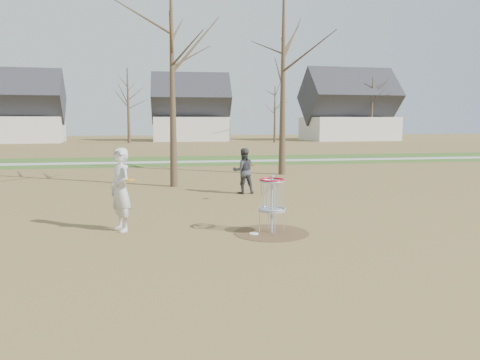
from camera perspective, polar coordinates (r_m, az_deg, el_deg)
name	(u,v)px	position (r m, az deg, el deg)	size (l,w,h in m)	color
ground	(272,233)	(11.26, 3.86, -6.45)	(160.00, 160.00, 0.00)	brown
green_band	(197,160)	(31.84, -5.24, 2.38)	(160.00, 8.00, 0.01)	#2D5119
footpath	(198,162)	(30.84, -5.09, 2.25)	(160.00, 1.50, 0.01)	#9E9E99
dirt_circle	(272,233)	(11.26, 3.86, -6.43)	(1.80, 1.80, 0.01)	#47331E
player_standing	(120,190)	(11.62, -14.37, -1.16)	(0.74, 0.48, 2.02)	silver
player_throwing	(243,171)	(17.17, 0.43, 1.12)	(0.81, 0.63, 1.67)	#37383D
disc_grounded	(254,234)	(11.07, 1.70, -6.56)	(0.22, 0.22, 0.02)	white
discs_in_play	(205,171)	(13.26, -4.29, 1.10)	(3.98, 3.89, 0.10)	#DB560B
disc_golf_basket	(272,195)	(11.08, 3.90, -1.85)	(0.64, 0.64, 1.35)	#9EA3AD
bare_trees	(202,94)	(46.69, -4.66, 10.47)	(52.62, 44.98, 9.00)	#382B1E
houses_row	(209,115)	(63.56, -3.79, 7.95)	(56.51, 10.01, 7.26)	silver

